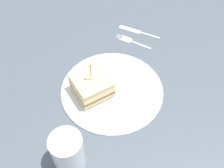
{
  "coord_description": "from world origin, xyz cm",
  "views": [
    {
      "loc": [
        -43.01,
        13.96,
        60.76
      ],
      "look_at": [
        0.0,
        0.0,
        2.98
      ],
      "focal_mm": 46.0,
      "sensor_mm": 36.0,
      "label": 1
    }
  ],
  "objects_px": {
    "sandwich_half_center": "(92,86)",
    "knife": "(137,31)",
    "drink_glass": "(68,153)",
    "plate": "(112,90)",
    "fork": "(129,40)"
  },
  "relations": [
    {
      "from": "sandwich_half_center",
      "to": "knife",
      "type": "distance_m",
      "value": 0.28
    },
    {
      "from": "sandwich_half_center",
      "to": "drink_glass",
      "type": "bearing_deg",
      "value": 149.47
    },
    {
      "from": "knife",
      "to": "plate",
      "type": "bearing_deg",
      "value": 143.58
    },
    {
      "from": "plate",
      "to": "drink_glass",
      "type": "distance_m",
      "value": 0.22
    },
    {
      "from": "plate",
      "to": "knife",
      "type": "relative_size",
      "value": 2.51
    },
    {
      "from": "sandwich_half_center",
      "to": "knife",
      "type": "height_order",
      "value": "sandwich_half_center"
    },
    {
      "from": "fork",
      "to": "plate",
      "type": "bearing_deg",
      "value": 146.48
    },
    {
      "from": "plate",
      "to": "drink_glass",
      "type": "height_order",
      "value": "drink_glass"
    },
    {
      "from": "fork",
      "to": "sandwich_half_center",
      "type": "bearing_deg",
      "value": 134.5
    },
    {
      "from": "fork",
      "to": "drink_glass",
      "type": "bearing_deg",
      "value": 141.36
    },
    {
      "from": "plate",
      "to": "drink_glass",
      "type": "xyz_separation_m",
      "value": [
        -0.16,
        0.15,
        0.04
      ]
    },
    {
      "from": "plate",
      "to": "sandwich_half_center",
      "type": "distance_m",
      "value": 0.06
    },
    {
      "from": "sandwich_half_center",
      "to": "drink_glass",
      "type": "relative_size",
      "value": 1.06
    },
    {
      "from": "plate",
      "to": "sandwich_half_center",
      "type": "height_order",
      "value": "sandwich_half_center"
    },
    {
      "from": "drink_glass",
      "to": "sandwich_half_center",
      "type": "bearing_deg",
      "value": -30.53
    }
  ]
}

